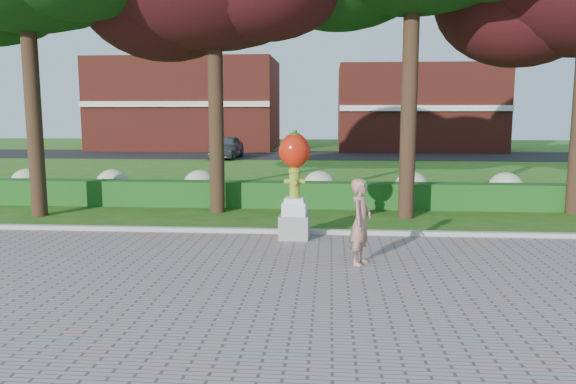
{
  "coord_description": "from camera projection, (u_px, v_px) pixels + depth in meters",
  "views": [
    {
      "loc": [
        1.34,
        -10.35,
        3.0
      ],
      "look_at": [
        0.49,
        1.0,
        1.35
      ],
      "focal_mm": 35.0,
      "sensor_mm": 36.0,
      "label": 1
    }
  ],
  "objects": [
    {
      "name": "ground",
      "position": [
        259.0,
        269.0,
        10.74
      ],
      "size": [
        100.0,
        100.0,
        0.0
      ],
      "primitive_type": "plane",
      "color": "#245A16",
      "rests_on": "ground"
    },
    {
      "name": "walkway",
      "position": [
        217.0,
        359.0,
        6.79
      ],
      "size": [
        40.0,
        14.0,
        0.04
      ],
      "primitive_type": "cube",
      "color": "gray",
      "rests_on": "ground"
    },
    {
      "name": "curb",
      "position": [
        274.0,
        232.0,
        13.69
      ],
      "size": [
        40.0,
        0.18,
        0.15
      ],
      "primitive_type": "cube",
      "color": "#ADADA5",
      "rests_on": "ground"
    },
    {
      "name": "lawn_hedge",
      "position": [
        287.0,
        195.0,
        17.6
      ],
      "size": [
        24.0,
        0.7,
        0.8
      ],
      "primitive_type": "cube",
      "color": "#164E18",
      "rests_on": "ground"
    },
    {
      "name": "hydrangea_row",
      "position": [
        306.0,
        186.0,
        18.52
      ],
      "size": [
        20.1,
        1.1,
        0.99
      ],
      "color": "#A3A880",
      "rests_on": "ground"
    },
    {
      "name": "street",
      "position": [
        310.0,
        155.0,
        38.38
      ],
      "size": [
        50.0,
        8.0,
        0.02
      ],
      "primitive_type": "cube",
      "color": "black",
      "rests_on": "ground"
    },
    {
      "name": "building_left",
      "position": [
        187.0,
        105.0,
        44.54
      ],
      "size": [
        14.0,
        8.0,
        7.0
      ],
      "primitive_type": "cube",
      "color": "maroon",
      "rests_on": "ground"
    },
    {
      "name": "building_right",
      "position": [
        417.0,
        108.0,
        43.25
      ],
      "size": [
        12.0,
        8.0,
        6.4
      ],
      "primitive_type": "cube",
      "color": "maroon",
      "rests_on": "ground"
    },
    {
      "name": "hydrant_sculpture",
      "position": [
        295.0,
        182.0,
        12.98
      ],
      "size": [
        0.74,
        0.71,
        2.52
      ],
      "rotation": [
        0.0,
        0.0,
        -0.05
      ],
      "color": "gray",
      "rests_on": "walkway"
    },
    {
      "name": "woman",
      "position": [
        361.0,
        222.0,
        10.83
      ],
      "size": [
        0.59,
        0.71,
        1.68
      ],
      "primitive_type": "imported",
      "rotation": [
        0.0,
        0.0,
        1.21
      ],
      "color": "#AD7462",
      "rests_on": "walkway"
    },
    {
      "name": "parked_car",
      "position": [
        226.0,
        147.0,
        35.7
      ],
      "size": [
        1.85,
        4.3,
        1.44
      ],
      "primitive_type": "imported",
      "rotation": [
        0.0,
        0.0,
        -0.03
      ],
      "color": "#414249",
      "rests_on": "street"
    }
  ]
}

